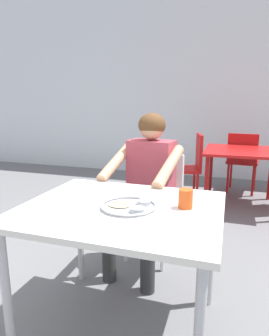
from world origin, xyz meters
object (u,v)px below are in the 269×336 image
diner_foreground (146,178)px  chair_red_left (190,164)px  thali_tray (130,206)px  drinking_cup (186,198)px  table_foreground (121,220)px  table_background_red (242,156)px  chair_foreground (156,198)px  chair_red_far (242,158)px

diner_foreground → chair_red_left: diner_foreground is taller
thali_tray → drinking_cup: drinking_cup is taller
table_foreground → table_background_red: size_ratio=1.13×
thali_tray → chair_red_left: chair_red_left is taller
thali_tray → drinking_cup: size_ratio=2.94×
chair_foreground → chair_red_left: size_ratio=0.96×
thali_tray → chair_foreground: size_ratio=0.34×
chair_foreground → diner_foreground: 0.31m
drinking_cup → chair_red_left: size_ratio=0.11×
thali_tray → chair_red_far: size_ratio=0.34×
table_foreground → drinking_cup: drinking_cup is taller
table_foreground → thali_tray: size_ratio=3.54×
drinking_cup → chair_red_left: (-0.26, 2.27, -0.28)m
diner_foreground → table_background_red: 1.83m
diner_foreground → chair_red_left: size_ratio=1.35×
thali_tray → table_background_red: bearing=75.3°
chair_red_left → diner_foreground: bearing=-94.0°
diner_foreground → table_background_red: size_ratio=1.31×
chair_foreground → thali_tray: bearing=-84.9°
table_background_red → chair_foreground: bearing=-115.9°
table_foreground → chair_red_far: bearing=76.6°
chair_red_left → table_background_red: bearing=1.4°
chair_foreground → diner_foreground: bearing=-96.4°
table_foreground → drinking_cup: 0.35m
diner_foreground → thali_tray: bearing=-81.3°
table_foreground → chair_red_left: (0.06, 2.35, -0.15)m
table_foreground → chair_foreground: chair_foreground is taller
drinking_cup → table_background_red: 2.32m
table_background_red → chair_red_left: bearing=-178.6°
drinking_cup → thali_tray: bearing=-161.6°
diner_foreground → chair_red_far: 2.39m
chair_red_left → table_foreground: bearing=-91.4°
chair_foreground → table_background_red: (0.71, 1.45, 0.14)m
drinking_cup → chair_red_far: 2.91m
thali_tray → table_background_red: (0.62, 2.38, -0.12)m
drinking_cup → chair_foreground: 0.95m
diner_foreground → chair_red_far: diner_foreground is taller
thali_tray → diner_foreground: size_ratio=0.24×
diner_foreground → chair_red_left: (0.12, 1.66, -0.21)m
diner_foreground → chair_red_far: size_ratio=1.39×
table_foreground → drinking_cup: (0.32, 0.08, 0.13)m
diner_foreground → chair_red_left: bearing=86.0°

